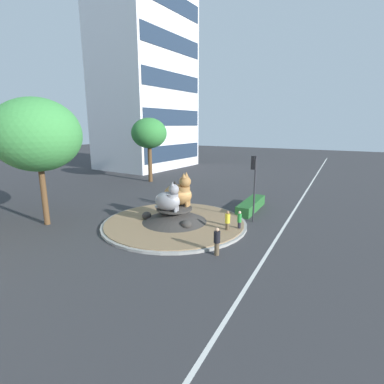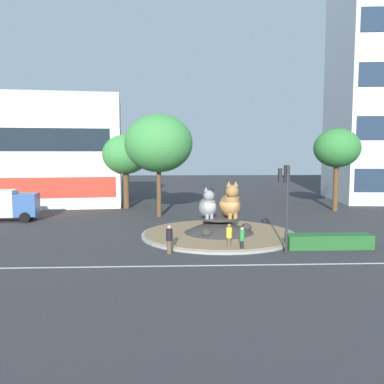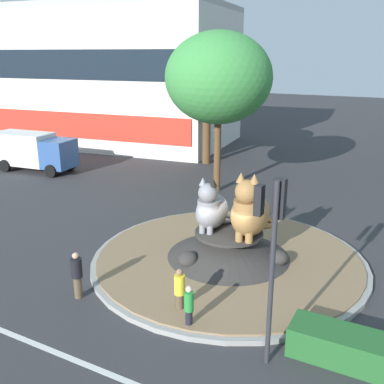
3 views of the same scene
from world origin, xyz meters
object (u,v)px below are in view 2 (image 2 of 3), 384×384
broadleaf_tree_behind_island (337,149)px  pedestrian_yellow_shirt (229,236)px  shophouse_block (8,151)px  cat_statue_grey (208,206)px  delivery_box_truck (0,204)px  pedestrian_green_shirt (242,239)px  second_tree_near_tower (159,144)px  third_tree_left (126,155)px  pedestrian_black_shirt (169,239)px  traffic_light_mast (286,189)px  cat_statue_tabby (230,204)px

broadleaf_tree_behind_island → pedestrian_yellow_shirt: bearing=-129.3°
shophouse_block → cat_statue_grey: bearing=-48.2°
cat_statue_grey → broadleaf_tree_behind_island: size_ratio=0.28×
shophouse_block → pedestrian_yellow_shirt: bearing=-52.8°
delivery_box_truck → pedestrian_green_shirt: bearing=-38.0°
second_tree_near_tower → third_tree_left: bearing=121.5°
pedestrian_yellow_shirt → delivery_box_truck: bearing=83.5°
cat_statue_grey → broadleaf_tree_behind_island: 19.28m
second_tree_near_tower → delivery_box_truck: size_ratio=1.49×
pedestrian_green_shirt → second_tree_near_tower: bearing=34.4°
pedestrian_green_shirt → third_tree_left: bearing=37.6°
broadleaf_tree_behind_island → pedestrian_black_shirt: bearing=-134.9°
pedestrian_green_shirt → pedestrian_yellow_shirt: bearing=59.5°
pedestrian_yellow_shirt → pedestrian_green_shirt: bearing=-108.3°
traffic_light_mast → pedestrian_yellow_shirt: (-3.26, 0.85, -3.00)m
cat_statue_tabby → traffic_light_mast: traffic_light_mast is taller
second_tree_near_tower → third_tree_left: second_tree_near_tower is taller
shophouse_block → second_tree_near_tower: size_ratio=2.84×
broadleaf_tree_behind_island → pedestrian_green_shirt: size_ratio=5.49×
second_tree_near_tower → pedestrian_yellow_shirt: (4.83, -13.26, -6.04)m
pedestrian_yellow_shirt → delivery_box_truck: 22.06m
delivery_box_truck → traffic_light_mast: bearing=-35.3°
third_tree_left → pedestrian_black_shirt: 21.39m
cat_statue_grey → broadleaf_tree_behind_island: broadleaf_tree_behind_island is taller
traffic_light_mast → shophouse_block: (-26.11, 24.63, 2.36)m
cat_statue_grey → third_tree_left: size_ratio=0.30×
shophouse_block → third_tree_left: size_ratio=3.40×
broadleaf_tree_behind_island → delivery_box_truck: bearing=-171.3°
shophouse_block → pedestrian_black_shirt: shophouse_block is taller
second_tree_near_tower → pedestrian_black_shirt: second_tree_near_tower is taller
delivery_box_truck → shophouse_block: bearing=102.0°
traffic_light_mast → shophouse_block: shophouse_block is taller
cat_statue_tabby → pedestrian_green_shirt: (0.01, -5.06, -1.50)m
shophouse_block → second_tree_near_tower: (18.03, -10.53, 0.68)m
cat_statue_grey → shophouse_block: (-21.90, 19.43, 4.05)m
third_tree_left → pedestrian_black_shirt: size_ratio=4.64×
broadleaf_tree_behind_island → third_tree_left: (-22.07, 3.04, -0.64)m
pedestrian_green_shirt → pedestrian_black_shirt: 4.42m
shophouse_block → third_tree_left: 14.86m
cat_statue_tabby → broadleaf_tree_behind_island: (12.74, 12.03, 4.16)m
cat_statue_grey → pedestrian_yellow_shirt: bearing=5.8°
traffic_light_mast → delivery_box_truck: size_ratio=0.82×
broadleaf_tree_behind_island → traffic_light_mast: bearing=-120.5°
shophouse_block → broadleaf_tree_behind_island: (36.29, -7.35, 0.26)m
cat_statue_grey → second_tree_near_tower: bearing=-163.1°
traffic_light_mast → delivery_box_truck: bearing=62.9°
traffic_light_mast → broadleaf_tree_behind_island: bearing=-28.4°
pedestrian_black_shirt → delivery_box_truck: 19.45m
shophouse_block → third_tree_left: bearing=-23.5°
cat_statue_grey → shophouse_block: 29.55m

